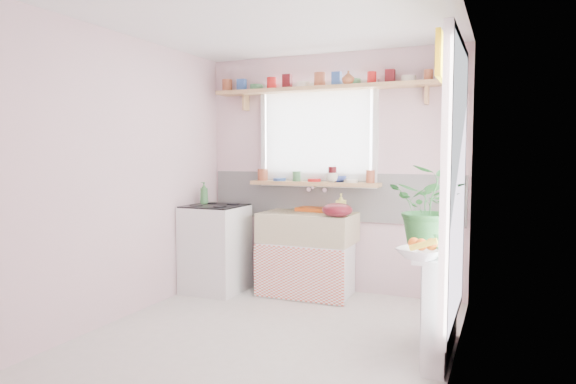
% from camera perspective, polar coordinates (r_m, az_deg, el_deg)
% --- Properties ---
extents(room, '(3.20, 3.20, 3.20)m').
position_cam_1_polar(room, '(4.55, 9.85, 3.14)').
color(room, silver).
rests_on(room, ground).
extents(sink_unit, '(0.95, 0.65, 1.11)m').
position_cam_1_polar(sink_unit, '(5.31, 2.20, -6.82)').
color(sink_unit, white).
rests_on(sink_unit, ground).
extents(cooker, '(0.58, 0.58, 0.93)m').
position_cam_1_polar(cooker, '(5.50, -8.07, -6.17)').
color(cooker, white).
rests_on(cooker, ground).
extents(radiator_ledge, '(0.22, 0.95, 0.78)m').
position_cam_1_polar(radiator_ledge, '(3.94, 16.64, -11.52)').
color(radiator_ledge, white).
rests_on(radiator_ledge, ground).
extents(windowsill, '(1.40, 0.22, 0.04)m').
position_cam_1_polar(windowsill, '(5.39, 2.93, 0.94)').
color(windowsill, tan).
rests_on(windowsill, room).
extents(pine_shelf, '(2.52, 0.24, 0.04)m').
position_cam_1_polar(pine_shelf, '(5.36, 4.47, 11.41)').
color(pine_shelf, tan).
rests_on(pine_shelf, room).
extents(shelf_crockery, '(2.47, 0.11, 0.12)m').
position_cam_1_polar(shelf_crockery, '(5.37, 4.47, 12.20)').
color(shelf_crockery, '#A55133').
rests_on(shelf_crockery, pine_shelf).
extents(sill_crockery, '(1.35, 0.11, 0.12)m').
position_cam_1_polar(sill_crockery, '(5.39, 2.76, 1.74)').
color(sill_crockery, '#A55133').
rests_on(sill_crockery, windowsill).
extents(dish_tray, '(0.42, 0.33, 0.04)m').
position_cam_1_polar(dish_tray, '(5.42, 3.28, -1.91)').
color(dish_tray, '#D75413').
rests_on(dish_tray, sink_unit).
extents(colander, '(0.39, 0.39, 0.13)m').
position_cam_1_polar(colander, '(4.93, 5.49, -2.01)').
color(colander, maroon).
rests_on(colander, sink_unit).
extents(jade_plant, '(0.63, 0.57, 0.60)m').
position_cam_1_polar(jade_plant, '(3.83, 15.56, -1.60)').
color(jade_plant, '#27632B').
rests_on(jade_plant, radiator_ledge).
extents(fruit_bowl, '(0.39, 0.39, 0.07)m').
position_cam_1_polar(fruit_bowl, '(3.47, 14.58, -6.63)').
color(fruit_bowl, white).
rests_on(fruit_bowl, radiator_ledge).
extents(herb_pot, '(0.10, 0.07, 0.19)m').
position_cam_1_polar(herb_pot, '(3.44, 16.58, -5.78)').
color(herb_pot, '#2D7032').
rests_on(herb_pot, radiator_ledge).
extents(soap_bottle_sink, '(0.11, 0.11, 0.21)m').
position_cam_1_polar(soap_bottle_sink, '(5.14, 5.91, -1.32)').
color(soap_bottle_sink, '#DBD461').
rests_on(soap_bottle_sink, sink_unit).
extents(sill_cup, '(0.15, 0.15, 0.10)m').
position_cam_1_polar(sill_cup, '(5.26, 4.86, 1.61)').
color(sill_cup, beige).
rests_on(sill_cup, windowsill).
extents(sill_bowl, '(0.22, 0.22, 0.07)m').
position_cam_1_polar(sill_bowl, '(5.37, 5.49, 1.48)').
color(sill_bowl, '#3449A9').
rests_on(sill_bowl, windowsill).
extents(shelf_vase, '(0.14, 0.14, 0.13)m').
position_cam_1_polar(shelf_vase, '(5.25, 6.71, 12.50)').
color(shelf_vase, '#A75B33').
rests_on(shelf_vase, pine_shelf).
extents(cooker_bottle, '(0.10, 0.10, 0.24)m').
position_cam_1_polar(cooker_bottle, '(5.56, -9.31, -0.11)').
color(cooker_bottle, '#3B763D').
rests_on(cooker_bottle, cooker).
extents(fruit, '(0.20, 0.14, 0.10)m').
position_cam_1_polar(fruit, '(3.46, 14.71, -5.64)').
color(fruit, orange).
rests_on(fruit, fruit_bowl).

